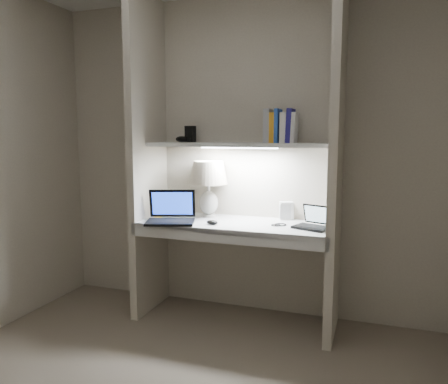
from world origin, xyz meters
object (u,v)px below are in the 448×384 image
at_px(speaker, 286,211).
at_px(book_row, 281,127).
at_px(laptop_main, 171,215).
at_px(table_lamp, 209,179).
at_px(laptop_netbook, 314,223).

relative_size(speaker, book_row, 0.56).
bearing_deg(laptop_main, table_lamp, 37.99).
xyz_separation_m(table_lamp, laptop_netbook, (0.86, -0.16, -0.27)).
bearing_deg(laptop_main, book_row, 0.05).
relative_size(table_lamp, laptop_netbook, 1.49).
relative_size(laptop_netbook, speaker, 2.15).
distance_m(laptop_main, speaker, 0.89).
xyz_separation_m(speaker, book_row, (-0.03, -0.11, 0.64)).
bearing_deg(speaker, laptop_main, -178.89).
relative_size(table_lamp, speaker, 3.20).
distance_m(laptop_main, book_row, 1.05).
height_order(laptop_main, book_row, book_row).
height_order(laptop_netbook, book_row, book_row).
bearing_deg(laptop_main, laptop_netbook, -11.58).
xyz_separation_m(laptop_netbook, book_row, (-0.28, 0.13, 0.67)).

